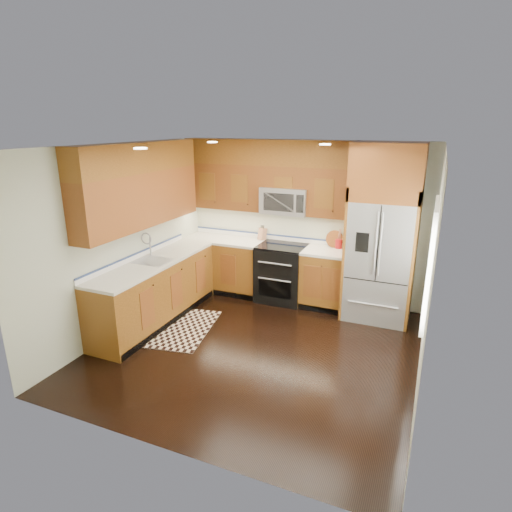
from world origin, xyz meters
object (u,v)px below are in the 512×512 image
at_px(refrigerator, 382,234).
at_px(knife_block, 262,234).
at_px(rug, 183,328).
at_px(utensil_crock, 339,242).
at_px(range, 281,273).

bearing_deg(refrigerator, knife_block, 172.20).
xyz_separation_m(rug, utensil_crock, (1.82, 1.77, 1.04)).
relative_size(range, rug, 0.73).
height_order(rug, utensil_crock, utensil_crock).
bearing_deg(refrigerator, utensil_crock, 159.07).
height_order(knife_block, utensil_crock, utensil_crock).
bearing_deg(utensil_crock, refrigerator, -20.93).
distance_m(range, utensil_crock, 1.07).
distance_m(range, knife_block, 0.76).
bearing_deg(knife_block, refrigerator, -7.80).
bearing_deg(range, rug, -121.48).
xyz_separation_m(range, knife_block, (-0.44, 0.23, 0.57)).
bearing_deg(rug, utensil_crock, 33.66).
bearing_deg(rug, refrigerator, 20.65).
bearing_deg(rug, range, 47.98).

